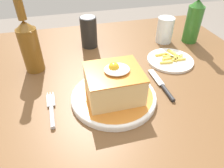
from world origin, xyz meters
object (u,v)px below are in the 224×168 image
Objects in this scene: soda_can at (88,32)px; beer_bottle_green at (194,19)px; beer_bottle_amber at (29,44)px; side_plate_fries at (170,60)px; drinking_glass at (165,32)px; fork at (52,112)px; knife at (164,88)px; main_plate at (114,96)px.

beer_bottle_green is at bearing -8.40° from soda_can.
beer_bottle_green is (0.43, -0.06, 0.04)m from soda_can.
beer_bottle_amber is 1.00× the size of beer_bottle_green.
soda_can is 0.34m from side_plate_fries.
soda_can is 1.18× the size of drinking_glass.
beer_bottle_amber is 2.53× the size of drinking_glass.
fork is at bearing -78.38° from beer_bottle_amber.
knife is 0.46m from beer_bottle_amber.
main_plate is 1.51× the size of knife.
soda_can reaches higher than knife.
fork is at bearing -159.22° from side_plate_fries.
main_plate is 1.46× the size of side_plate_fries.
fork is 0.40m from soda_can.
beer_bottle_green is 2.53× the size of drinking_glass.
main_plate is at bearing 4.89° from fork.
fork is at bearing -153.39° from beer_bottle_green.
beer_bottle_green reaches higher than side_plate_fries.
fork is 0.86× the size of knife.
soda_can is at bearing 117.55° from knife.
main_plate is 0.94× the size of beer_bottle_green.
side_plate_fries is (-0.05, -0.16, -0.04)m from drinking_glass.
knife is at bearing -62.45° from soda_can.
beer_bottle_green is at bearing 5.54° from beer_bottle_amber.
fork is at bearing -175.11° from main_plate.
soda_can is at bearing 144.63° from side_plate_fries.
main_plate is 0.30m from side_plate_fries.
beer_bottle_green is at bearing 40.01° from side_plate_fries.
soda_can is (-0.18, 0.34, 0.06)m from knife.
knife is 0.39m from beer_bottle_green.
main_plate is 0.16m from knife.
fork and knife have the same top height.
main_plate reaches higher than knife.
knife is at bearing -132.15° from beer_bottle_green.
beer_bottle_green is (0.25, 0.28, 0.09)m from knife.
beer_bottle_amber is (-0.05, 0.24, 0.09)m from fork.
side_plate_fries is at bearing -8.13° from beer_bottle_amber.
fork is 0.47m from side_plate_fries.
beer_bottle_green is (0.59, 0.30, 0.09)m from fork.
main_plate is at bearing -179.05° from knife.
beer_bottle_green reaches higher than knife.
soda_can is (0.16, 0.36, 0.06)m from fork.
knife is 0.62× the size of beer_bottle_amber.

